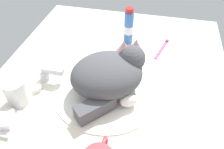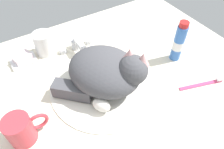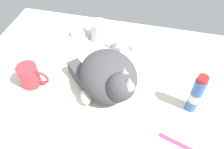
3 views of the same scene
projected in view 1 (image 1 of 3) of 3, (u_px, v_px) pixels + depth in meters
ground_plane at (107, 92)px, 77.04cm from camera, size 110.00×82.50×3.00cm
sink_basin at (107, 88)px, 75.72cm from camera, size 36.09×36.09×0.88cm
faucet at (47, 75)px, 77.79cm from camera, size 13.93×9.20×5.85cm
cat at (110, 73)px, 71.23cm from camera, size 31.03×29.89×15.19cm
rinse_cup at (16, 92)px, 69.41cm from camera, size 7.03×7.03×8.61cm
soap_dish at (7, 123)px, 65.36cm from camera, size 9.00×6.40×1.20cm
soap_bar at (5, 120)px, 64.20cm from camera, size 7.15×5.72×2.21cm
toothpaste_bottle at (129, 27)px, 91.43cm from camera, size 3.83×3.83×15.68cm
toothbrush at (163, 47)px, 93.18cm from camera, size 15.38×5.73×1.60cm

